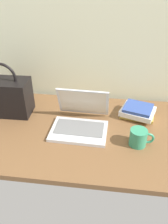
{
  "coord_description": "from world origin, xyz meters",
  "views": [
    {
      "loc": [
        0.11,
        -1.03,
        0.83
      ],
      "look_at": [
        -0.03,
        0.0,
        0.15
      ],
      "focal_mm": 36.99,
      "sensor_mm": 36.0,
      "label": 1
    }
  ],
  "objects_px": {
    "book_stack": "(138,112)",
    "handbag": "(5,96)",
    "laptop": "(80,121)",
    "coffee_mug": "(139,137)"
  },
  "relations": [
    {
      "from": "laptop",
      "to": "book_stack",
      "type": "bearing_deg",
      "value": 24.52
    },
    {
      "from": "laptop",
      "to": "coffee_mug",
      "type": "height_order",
      "value": "laptop"
    },
    {
      "from": "handbag",
      "to": "laptop",
      "type": "bearing_deg",
      "value": -11.71
    },
    {
      "from": "handbag",
      "to": "book_stack",
      "type": "bearing_deg",
      "value": 3.74
    },
    {
      "from": "laptop",
      "to": "book_stack",
      "type": "xyz_separation_m",
      "value": [
        0.33,
        0.15,
        -0.01
      ]
    },
    {
      "from": "coffee_mug",
      "to": "book_stack",
      "type": "distance_m",
      "value": 0.26
    },
    {
      "from": "book_stack",
      "to": "handbag",
      "type": "bearing_deg",
      "value": -176.26
    },
    {
      "from": "coffee_mug",
      "to": "book_stack",
      "type": "height_order",
      "value": "coffee_mug"
    },
    {
      "from": "laptop",
      "to": "coffee_mug",
      "type": "distance_m",
      "value": 0.34
    },
    {
      "from": "laptop",
      "to": "book_stack",
      "type": "height_order",
      "value": "laptop"
    }
  ]
}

